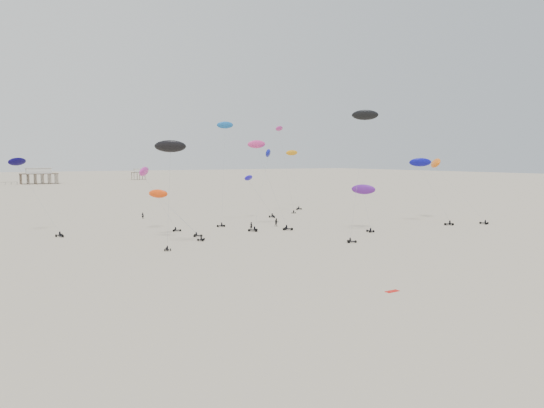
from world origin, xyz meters
TOP-DOWN VIEW (x-y plane):
  - ground_plane at (0.00, 200.00)m, footprint 900.00×900.00m
  - pavilion_main at (-10.00, 350.00)m, footprint 21.00×13.00m
  - pavilion_small at (60.00, 380.00)m, footprint 9.00×7.00m
  - rig_0 at (-39.20, 119.91)m, footprint 9.87×12.66m
  - rig_1 at (27.55, 128.30)m, footprint 7.09×3.81m
  - rig_2 at (39.10, 140.85)m, footprint 5.97×9.97m
  - rig_3 at (15.91, 122.09)m, footprint 9.19×4.42m
  - rig_4 at (7.43, 103.23)m, footprint 7.36×9.36m
  - rig_5 at (-16.81, 99.11)m, footprint 9.26×9.54m
  - rig_6 at (-16.37, 112.38)m, footprint 8.90×7.54m
  - rig_7 at (25.43, 91.01)m, footprint 5.35×8.69m
  - rig_8 at (2.30, 114.12)m, footprint 6.42×6.24m
  - rig_9 at (44.95, 91.59)m, footprint 7.18×10.01m
  - rig_10 at (-14.56, 102.70)m, footprint 8.85×6.88m
  - rig_11 at (17.04, 81.71)m, footprint 10.70×8.15m
  - rig_12 at (53.67, 94.75)m, footprint 6.58×17.46m
  - rig_13 at (-19.98, 88.75)m, footprint 6.03×5.19m
  - rig_14 at (7.25, 103.88)m, footprint 9.66×8.42m
  - spectator_0 at (3.65, 103.26)m, footprint 0.82×0.66m
  - spectator_1 at (11.30, 105.10)m, footprint 1.19×0.84m
  - spectator_3 at (-10.76, 136.00)m, footprint 0.86×0.83m
  - grounded_kite_b at (-7.70, 46.83)m, footprint 1.83×0.79m

SIDE VIEW (x-z plane):
  - ground_plane at x=0.00m, z-range 0.00..0.00m
  - spectator_0 at x=3.65m, z-range -0.98..0.98m
  - spectator_1 at x=11.30m, z-range -1.11..1.11m
  - spectator_3 at x=-10.76m, z-range -0.98..0.98m
  - grounded_kite_b at x=-7.70m, z-range -0.04..0.04m
  - pavilion_small at x=60.00m, z-range -0.51..7.49m
  - pavilion_main at x=-10.00m, z-range -0.68..9.12m
  - rig_10 at x=-14.56m, z-range 0.43..11.11m
  - rig_3 at x=15.91m, z-range 0.73..12.55m
  - rig_5 at x=-16.81m, z-range 1.04..12.80m
  - rig_7 at x=25.43m, z-range 2.60..13.01m
  - rig_0 at x=-39.20m, z-range 2.18..19.89m
  - rig_6 at x=-16.37m, z-range 3.84..18.28m
  - rig_14 at x=7.25m, z-range 2.87..21.07m
  - rig_9 at x=44.95m, z-range 3.88..20.10m
  - rig_2 at x=39.10m, z-range 2.99..21.72m
  - rig_12 at x=53.67m, z-range 3.71..22.06m
  - rig_4 at x=7.43m, z-range 3.17..23.20m
  - rig_13 at x=-19.98m, z-range 6.68..25.86m
  - rig_1 at x=27.55m, z-range 4.67..29.57m
  - rig_8 at x=2.30m, z-range 4.98..29.54m
  - rig_11 at x=17.04m, z-range 8.33..33.89m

